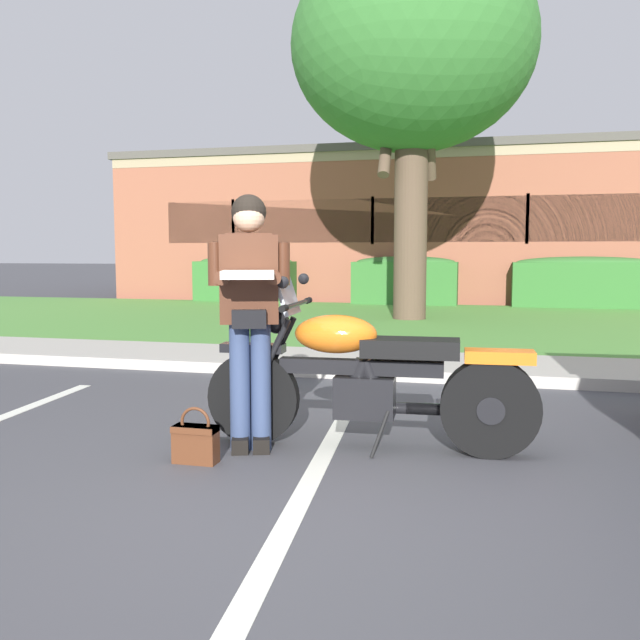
{
  "coord_description": "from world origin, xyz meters",
  "views": [
    {
      "loc": [
        0.93,
        -3.45,
        1.32
      ],
      "look_at": [
        -0.21,
        1.13,
        0.85
      ],
      "focal_mm": 37.67,
      "sensor_mm": 36.0,
      "label": 1
    }
  ],
  "objects_px": {
    "hedge_center_right": "(585,282)",
    "motorcycle": "(380,378)",
    "shade_tree": "(413,49)",
    "handbag": "(196,440)",
    "brick_building": "(517,230)",
    "hedge_left": "(246,278)",
    "hedge_center_left": "(405,280)",
    "rider_person": "(249,301)"
  },
  "relations": [
    {
      "from": "brick_building",
      "to": "shade_tree",
      "type": "bearing_deg",
      "value": -103.88
    },
    {
      "from": "hedge_center_left",
      "to": "brick_building",
      "type": "height_order",
      "value": "brick_building"
    },
    {
      "from": "rider_person",
      "to": "hedge_left",
      "type": "distance_m",
      "value": 13.36
    },
    {
      "from": "handbag",
      "to": "hedge_center_left",
      "type": "bearing_deg",
      "value": 90.92
    },
    {
      "from": "handbag",
      "to": "brick_building",
      "type": "bearing_deg",
      "value": 81.8
    },
    {
      "from": "hedge_left",
      "to": "hedge_center_right",
      "type": "xyz_separation_m",
      "value": [
        8.38,
        0.0,
        0.0
      ]
    },
    {
      "from": "handbag",
      "to": "shade_tree",
      "type": "height_order",
      "value": "shade_tree"
    },
    {
      "from": "motorcycle",
      "to": "hedge_center_right",
      "type": "bearing_deg",
      "value": 76.72
    },
    {
      "from": "shade_tree",
      "to": "hedge_center_left",
      "type": "bearing_deg",
      "value": 98.07
    },
    {
      "from": "hedge_center_right",
      "to": "motorcycle",
      "type": "bearing_deg",
      "value": -103.28
    },
    {
      "from": "motorcycle",
      "to": "shade_tree",
      "type": "bearing_deg",
      "value": 95.04
    },
    {
      "from": "motorcycle",
      "to": "shade_tree",
      "type": "distance_m",
      "value": 9.69
    },
    {
      "from": "rider_person",
      "to": "hedge_left",
      "type": "relative_size",
      "value": 0.64
    },
    {
      "from": "shade_tree",
      "to": "rider_person",
      "type": "bearing_deg",
      "value": -90.55
    },
    {
      "from": "motorcycle",
      "to": "hedge_left",
      "type": "bearing_deg",
      "value": 114.01
    },
    {
      "from": "shade_tree",
      "to": "hedge_left",
      "type": "bearing_deg",
      "value": 141.26
    },
    {
      "from": "rider_person",
      "to": "handbag",
      "type": "xyz_separation_m",
      "value": [
        -0.25,
        -0.34,
        -0.86
      ]
    },
    {
      "from": "rider_person",
      "to": "hedge_center_left",
      "type": "height_order",
      "value": "rider_person"
    },
    {
      "from": "rider_person",
      "to": "hedge_center_right",
      "type": "bearing_deg",
      "value": 73.39
    },
    {
      "from": "rider_person",
      "to": "hedge_center_left",
      "type": "relative_size",
      "value": 0.66
    },
    {
      "from": "hedge_center_left",
      "to": "rider_person",
      "type": "bearing_deg",
      "value": -87.93
    },
    {
      "from": "shade_tree",
      "to": "handbag",
      "type": "bearing_deg",
      "value": -92.09
    },
    {
      "from": "hedge_center_left",
      "to": "brick_building",
      "type": "bearing_deg",
      "value": 63.16
    },
    {
      "from": "motorcycle",
      "to": "hedge_left",
      "type": "distance_m",
      "value": 13.46
    },
    {
      "from": "hedge_center_right",
      "to": "brick_building",
      "type": "height_order",
      "value": "brick_building"
    },
    {
      "from": "handbag",
      "to": "hedge_center_right",
      "type": "distance_m",
      "value": 13.48
    },
    {
      "from": "hedge_left",
      "to": "hedge_center_left",
      "type": "relative_size",
      "value": 1.03
    },
    {
      "from": "hedge_left",
      "to": "hedge_center_right",
      "type": "relative_size",
      "value": 0.81
    },
    {
      "from": "hedge_left",
      "to": "motorcycle",
      "type": "bearing_deg",
      "value": -65.99
    },
    {
      "from": "rider_person",
      "to": "hedge_center_left",
      "type": "xyz_separation_m",
      "value": [
        -0.45,
        12.52,
        -0.36
      ]
    },
    {
      "from": "motorcycle",
      "to": "hedge_left",
      "type": "xyz_separation_m",
      "value": [
        -5.48,
        12.3,
        0.16
      ]
    },
    {
      "from": "shade_tree",
      "to": "hedge_left",
      "type": "relative_size",
      "value": 2.67
    },
    {
      "from": "shade_tree",
      "to": "hedge_center_right",
      "type": "relative_size",
      "value": 2.16
    },
    {
      "from": "motorcycle",
      "to": "hedge_center_left",
      "type": "xyz_separation_m",
      "value": [
        -1.29,
        12.3,
        0.16
      ]
    },
    {
      "from": "motorcycle",
      "to": "hedge_center_right",
      "type": "height_order",
      "value": "motorcycle"
    },
    {
      "from": "brick_building",
      "to": "handbag",
      "type": "bearing_deg",
      "value": -98.2
    },
    {
      "from": "shade_tree",
      "to": "brick_building",
      "type": "bearing_deg",
      "value": 76.12
    },
    {
      "from": "brick_building",
      "to": "motorcycle",
      "type": "bearing_deg",
      "value": -95.06
    },
    {
      "from": "rider_person",
      "to": "hedge_center_left",
      "type": "distance_m",
      "value": 12.54
    },
    {
      "from": "motorcycle",
      "to": "hedge_center_left",
      "type": "height_order",
      "value": "motorcycle"
    },
    {
      "from": "handbag",
      "to": "hedge_center_left",
      "type": "distance_m",
      "value": 12.88
    },
    {
      "from": "shade_tree",
      "to": "hedge_center_left",
      "type": "relative_size",
      "value": 2.75
    }
  ]
}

